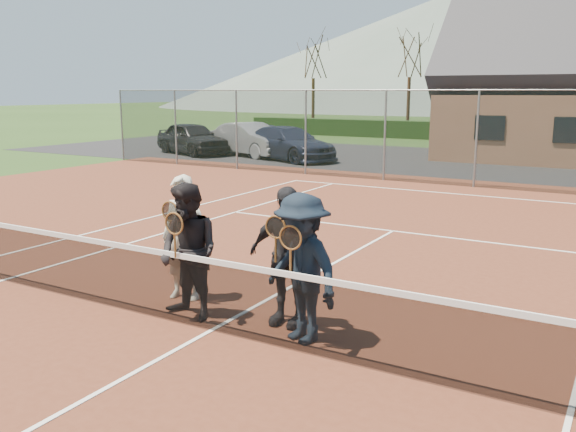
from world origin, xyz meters
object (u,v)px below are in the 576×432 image
car_b (251,140)px  player_a (184,238)px  car_a (192,138)px  player_c (287,256)px  tennis_net (210,291)px  player_d (302,268)px  car_c (288,143)px  player_b (189,252)px

car_b → player_a: 19.88m
car_a → player_c: 22.19m
player_a → player_c: bearing=-3.6°
car_a → player_c: bearing=-116.8°
tennis_net → player_d: (1.12, 0.31, 0.38)m
player_c → player_d: same height
car_b → car_c: 2.41m
player_a → car_c: bearing=115.4°
player_c → player_d: (0.43, -0.38, -0.00)m
player_a → player_c: same height
car_b → player_b: (10.74, -17.65, 0.16)m
player_c → player_d: bearing=-41.5°
car_c → player_a: 18.26m
car_c → player_d: bearing=-128.1°
car_a → car_c: car_a is taller
car_a → tennis_net: car_a is taller
tennis_net → player_d: 1.22m
player_a → player_d: 2.24m
player_a → player_b: same height
car_b → tennis_net: (11.25, -17.88, -0.23)m
car_b → tennis_net: car_b is taller
car_a → player_d: player_d is taller
player_b → player_c: (1.20, 0.46, 0.00)m
car_a → player_d: size_ratio=2.49×
car_c → player_a: player_a is taller
car_c → tennis_net: bearing=-131.4°
tennis_net → player_a: bearing=143.1°
player_a → player_d: (2.19, -0.49, -0.00)m
car_a → player_c: player_c is taller
car_b → player_a: (10.18, -17.08, 0.16)m
car_a → player_a: player_a is taller
car_b → car_c: (2.34, -0.59, -0.04)m
car_a → car_c: bearing=-67.6°
car_a → car_b: 2.99m
player_d → player_c: bearing=138.5°
car_c → player_d: 19.72m
player_a → player_c: size_ratio=1.00×
player_d → player_b: bearing=-177.1°
car_c → player_d: (10.03, -16.98, 0.19)m
car_a → tennis_net: bearing=-119.3°
player_d → car_c: bearing=120.6°
player_c → car_a: bearing=132.0°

